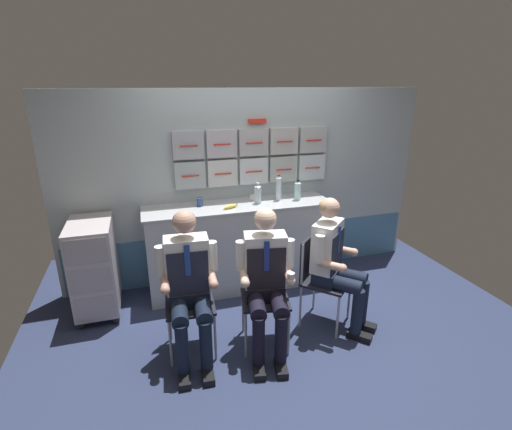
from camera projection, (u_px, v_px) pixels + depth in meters
The scene contains 16 objects.
ground at pixel (290, 341), 3.45m from camera, with size 4.80×4.80×0.04m, color #2A3352.
galley_bulkhead at pixel (249, 187), 4.33m from camera, with size 4.20×0.14×2.15m.
galley_counter at pixel (239, 246), 4.22m from camera, with size 2.02×0.53×0.97m.
service_trolley at pixel (94, 265), 3.71m from camera, with size 0.40×0.65×0.95m.
folding_chair_left at pixel (189, 290), 3.23m from camera, with size 0.42×0.43×0.86m.
crew_member_left at pixel (189, 281), 3.03m from camera, with size 0.49×0.62×1.27m.
folding_chair_right at pixel (264, 284), 3.31m from camera, with size 0.47×0.47×0.86m.
crew_member_right at pixel (266, 277), 3.11m from camera, with size 0.50×0.64×1.26m.
folding_chair_by_counter at pixel (317, 271), 3.55m from camera, with size 0.57×0.57×0.86m.
crew_member_by_counter at pixel (335, 259), 3.43m from camera, with size 0.63×0.64×1.26m.
water_bottle_blue_cap at pixel (258, 194), 4.07m from camera, with size 0.08×0.08×0.23m.
water_bottle_clear at pixel (298, 190), 4.19m from camera, with size 0.07×0.07×0.23m.
sparkling_bottle_green at pixel (279, 188), 4.17m from camera, with size 0.06×0.06×0.29m.
coffee_cup_white at pixel (253, 198), 4.20m from camera, with size 0.07×0.07×0.06m.
paper_cup_tan at pixel (200, 202), 3.99m from camera, with size 0.06×0.06×0.09m.
snack_banana at pixel (230, 207), 3.93m from camera, with size 0.17×0.10×0.04m.
Camera 1 is at (-1.13, -2.67, 2.20)m, focal length 26.61 mm.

